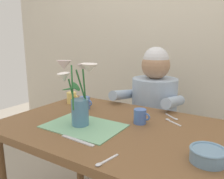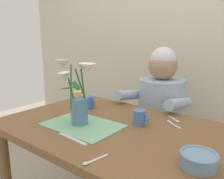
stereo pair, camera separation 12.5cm
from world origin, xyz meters
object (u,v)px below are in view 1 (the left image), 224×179
(seated_person, at_px, (153,121))
(ceramic_mug, at_px, (140,116))
(dinner_knife, at_px, (77,140))
(coffee_cup, at_px, (85,103))
(flower_vase, at_px, (78,94))
(tea_cup, at_px, (72,98))
(ceramic_bowl, at_px, (208,155))

(seated_person, xyz_separation_m, ceramic_mug, (0.13, -0.52, 0.22))
(dinner_knife, relative_size, coffee_cup, 2.04)
(flower_vase, relative_size, tea_cup, 3.81)
(dinner_knife, relative_size, ceramic_mug, 2.04)
(ceramic_bowl, distance_m, ceramic_mug, 0.45)
(dinner_knife, height_order, tea_cup, tea_cup)
(ceramic_bowl, bearing_deg, ceramic_mug, 149.02)
(seated_person, xyz_separation_m, flower_vase, (-0.13, -0.72, 0.35))
(tea_cup, xyz_separation_m, coffee_cup, (0.16, -0.05, 0.00))
(coffee_cup, bearing_deg, dinner_knife, -55.43)
(flower_vase, bearing_deg, tea_cup, 136.47)
(tea_cup, bearing_deg, dinner_knife, -46.10)
(flower_vase, xyz_separation_m, ceramic_mug, (0.26, 0.20, -0.13))
(flower_vase, xyz_separation_m, coffee_cup, (-0.16, 0.26, -0.13))
(dinner_knife, bearing_deg, tea_cup, 137.55)
(flower_vase, relative_size, ceramic_bowl, 2.60)
(seated_person, height_order, dinner_knife, seated_person)
(ceramic_bowl, bearing_deg, tea_cup, 160.82)
(seated_person, bearing_deg, coffee_cup, -122.69)
(flower_vase, height_order, ceramic_bowl, flower_vase)
(ceramic_bowl, xyz_separation_m, tea_cup, (-0.97, 0.34, 0.01))
(seated_person, height_order, ceramic_mug, seated_person)
(seated_person, bearing_deg, flower_vase, -100.72)
(seated_person, xyz_separation_m, ceramic_bowl, (0.51, -0.75, 0.21))
(seated_person, distance_m, tea_cup, 0.65)
(seated_person, height_order, coffee_cup, seated_person)
(seated_person, distance_m, ceramic_bowl, 0.93)
(flower_vase, xyz_separation_m, ceramic_bowl, (0.64, -0.03, -0.14))
(flower_vase, height_order, dinner_knife, flower_vase)
(ceramic_bowl, xyz_separation_m, dinner_knife, (-0.53, -0.12, -0.03))
(dinner_knife, bearing_deg, coffee_cup, 128.23)
(flower_vase, bearing_deg, seated_person, 79.71)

